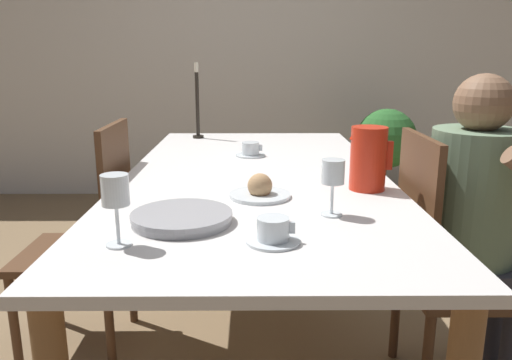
% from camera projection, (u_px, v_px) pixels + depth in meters
% --- Properties ---
extents(ground_plane, '(20.00, 20.00, 0.00)m').
position_uv_depth(ground_plane, '(256.00, 350.00, 2.11)').
color(ground_plane, '#7F6647').
extents(wall_back, '(10.00, 0.06, 2.60)m').
position_uv_depth(wall_back, '(254.00, 44.00, 4.20)').
color(wall_back, silver).
rests_on(wall_back, ground_plane).
extents(dining_table, '(0.99, 2.02, 0.77)m').
position_uv_depth(dining_table, '(255.00, 196.00, 1.95)').
color(dining_table, silver).
rests_on(dining_table, ground_plane).
extents(chair_person_side, '(0.42, 0.42, 0.96)m').
position_uv_depth(chair_person_side, '(445.00, 264.00, 1.78)').
color(chair_person_side, '#51331E').
rests_on(chair_person_side, ground_plane).
extents(chair_opposite, '(0.42, 0.42, 0.96)m').
position_uv_depth(chair_opposite, '(91.00, 236.00, 2.05)').
color(chair_opposite, '#51331E').
rests_on(chair_opposite, ground_plane).
extents(person_seated, '(0.39, 0.41, 1.16)m').
position_uv_depth(person_seated, '(481.00, 216.00, 1.70)').
color(person_seated, '#33333D').
rests_on(person_seated, ground_plane).
extents(red_pitcher, '(0.15, 0.12, 0.21)m').
position_uv_depth(red_pitcher, '(368.00, 158.00, 1.67)').
color(red_pitcher, red).
rests_on(red_pitcher, dining_table).
extents(wine_glass_water, '(0.07, 0.07, 0.18)m').
position_uv_depth(wine_glass_water, '(115.00, 194.00, 1.17)').
color(wine_glass_water, white).
rests_on(wine_glass_water, dining_table).
extents(wine_glass_juice, '(0.07, 0.07, 0.16)m').
position_uv_depth(wine_glass_juice, '(333.00, 175.00, 1.40)').
color(wine_glass_juice, white).
rests_on(wine_glass_juice, dining_table).
extents(teacup_near_person, '(0.14, 0.14, 0.06)m').
position_uv_depth(teacup_near_person, '(273.00, 232.00, 1.21)').
color(teacup_near_person, silver).
rests_on(teacup_near_person, dining_table).
extents(teacup_across, '(0.14, 0.14, 0.06)m').
position_uv_depth(teacup_across, '(251.00, 150.00, 2.25)').
color(teacup_across, silver).
rests_on(teacup_across, dining_table).
extents(serving_tray, '(0.28, 0.28, 0.03)m').
position_uv_depth(serving_tray, '(182.00, 218.00, 1.36)').
color(serving_tray, '#9E9EA3').
rests_on(serving_tray, dining_table).
extents(bread_plate, '(0.20, 0.20, 0.08)m').
position_uv_depth(bread_plate, '(260.00, 190.00, 1.60)').
color(bread_plate, silver).
rests_on(bread_plate, dining_table).
extents(candlestick_tall, '(0.06, 0.06, 0.40)m').
position_uv_depth(candlestick_tall, '(197.00, 108.00, 2.70)').
color(candlestick_tall, black).
rests_on(candlestick_tall, dining_table).
extents(potted_plant, '(0.46, 0.46, 0.82)m').
position_uv_depth(potted_plant, '(386.00, 146.00, 3.84)').
color(potted_plant, '#A8603D').
rests_on(potted_plant, ground_plane).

